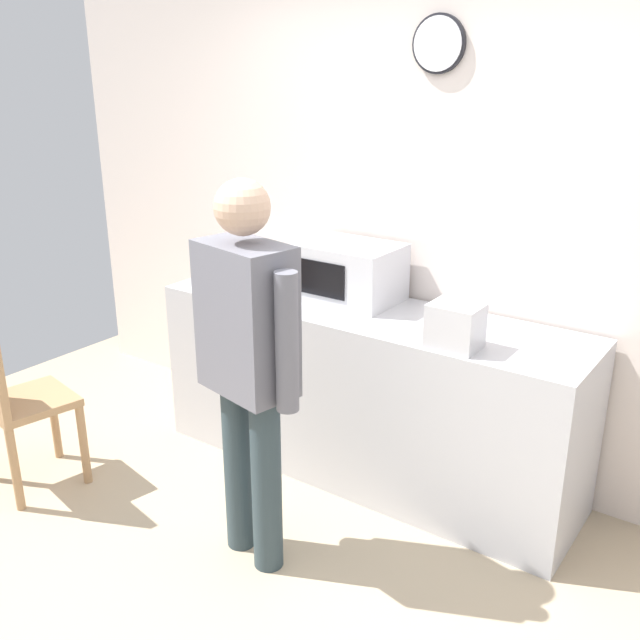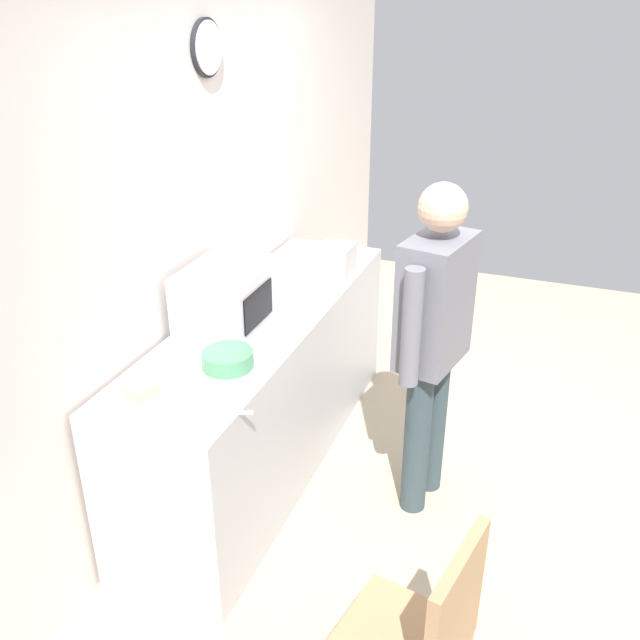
# 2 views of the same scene
# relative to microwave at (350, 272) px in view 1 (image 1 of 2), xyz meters

# --- Properties ---
(ground_plane) EXTENTS (6.00, 6.00, 0.00)m
(ground_plane) POSITION_rel_microwave_xyz_m (0.44, -1.32, -1.07)
(ground_plane) COLOR tan
(back_wall) EXTENTS (5.40, 0.13, 2.60)m
(back_wall) POSITION_rel_microwave_xyz_m (0.44, 0.28, 0.23)
(back_wall) COLOR silver
(back_wall) RESTS_ON ground_plane
(kitchen_counter) EXTENTS (2.29, 0.62, 0.92)m
(kitchen_counter) POSITION_rel_microwave_xyz_m (0.17, -0.10, -0.61)
(kitchen_counter) COLOR #B7B7BC
(kitchen_counter) RESTS_ON ground_plane
(microwave) EXTENTS (0.50, 0.39, 0.30)m
(microwave) POSITION_rel_microwave_xyz_m (0.00, 0.00, 0.00)
(microwave) COLOR silver
(microwave) RESTS_ON kitchen_counter
(sandwich_plate) EXTENTS (0.23, 0.23, 0.07)m
(sandwich_plate) POSITION_rel_microwave_xyz_m (-0.76, 0.01, -0.13)
(sandwich_plate) COLOR white
(sandwich_plate) RESTS_ON kitchen_counter
(salad_bowl) EXTENTS (0.23, 0.23, 0.08)m
(salad_bowl) POSITION_rel_microwave_xyz_m (-0.40, -0.20, -0.11)
(salad_bowl) COLOR #4C8E60
(salad_bowl) RESTS_ON kitchen_counter
(toaster) EXTENTS (0.22, 0.18, 0.20)m
(toaster) POSITION_rel_microwave_xyz_m (0.75, -0.30, -0.05)
(toaster) COLOR silver
(toaster) RESTS_ON kitchen_counter
(fork_utensil) EXTENTS (0.09, 0.16, 0.01)m
(fork_utensil) POSITION_rel_microwave_xyz_m (-0.73, -0.39, -0.15)
(fork_utensil) COLOR silver
(fork_utensil) RESTS_ON kitchen_counter
(spoon_utensil) EXTENTS (0.17, 0.07, 0.01)m
(spoon_utensil) POSITION_rel_microwave_xyz_m (-0.41, 0.14, -0.15)
(spoon_utensil) COLOR silver
(spoon_utensil) RESTS_ON kitchen_counter
(person_standing) EXTENTS (0.58, 0.32, 1.69)m
(person_standing) POSITION_rel_microwave_xyz_m (0.15, -1.00, -0.08)
(person_standing) COLOR #2E3E44
(person_standing) RESTS_ON ground_plane
(wooden_chair) EXTENTS (0.47, 0.47, 0.94)m
(wooden_chair) POSITION_rel_microwave_xyz_m (-1.17, -1.28, -0.54)
(wooden_chair) COLOR #A87F56
(wooden_chair) RESTS_ON ground_plane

